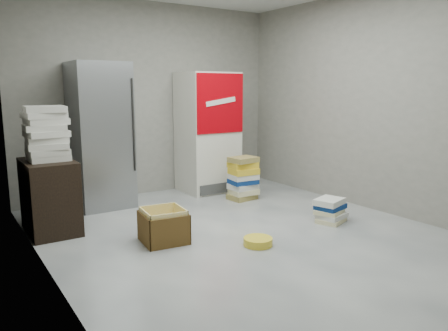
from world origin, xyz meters
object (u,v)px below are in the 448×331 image
wood_shelf (50,196)px  cardboard_box (164,228)px  steel_fridge (101,136)px  phonebook_stack_main (243,178)px  coke_cooler (208,132)px

wood_shelf → cardboard_box: wood_shelf is taller
steel_fridge → cardboard_box: 1.91m
steel_fridge → phonebook_stack_main: steel_fridge is taller
steel_fridge → wood_shelf: (-0.83, -0.73, -0.55)m
steel_fridge → coke_cooler: size_ratio=1.06×
steel_fridge → coke_cooler: bearing=-0.2°
steel_fridge → phonebook_stack_main: bearing=-23.5°
wood_shelf → cardboard_box: 1.36m
cardboard_box → steel_fridge: bearing=98.4°
coke_cooler → wood_shelf: coke_cooler is taller
cardboard_box → wood_shelf: bearing=138.2°
wood_shelf → steel_fridge: bearing=41.3°
steel_fridge → phonebook_stack_main: (1.77, -0.77, -0.64)m
steel_fridge → cardboard_box: size_ratio=3.95×
coke_cooler → wood_shelf: size_ratio=2.25×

